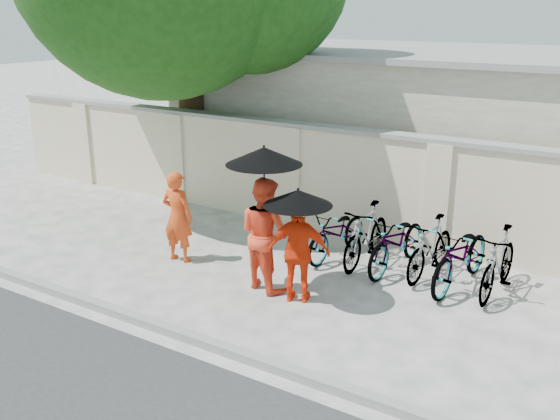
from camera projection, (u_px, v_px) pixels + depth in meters
The scene contains 15 objects.
ground at pixel (245, 289), 9.81m from camera, with size 80.00×80.00×0.00m, color silver.
kerb at pixel (172, 331), 8.42m from camera, with size 40.00×0.16×0.12m, color gray.
compound_wall at pixel (387, 190), 11.57m from camera, with size 20.00×0.30×2.00m, color beige.
building_behind at pixel (497, 131), 13.95m from camera, with size 14.00×6.00×3.20m, color beige.
monk_left at pixel (178, 217), 10.71m from camera, with size 0.58×0.38×1.60m, color #E44516.
monk_center at pixel (265, 234), 9.63m from camera, with size 0.87×0.68×1.79m, color #FC4924.
parasol_center at pixel (264, 156), 9.15m from camera, with size 1.15×1.15×1.26m.
monk_right at pixel (299, 252), 9.20m from camera, with size 0.92×0.38×1.57m, color red.
parasol_right at pixel (298, 198), 8.86m from camera, with size 1.01×1.01×0.87m.
bike_0 at pixel (337, 233), 10.97m from camera, with size 0.60×1.72×0.90m, color slate.
bike_1 at pixel (366, 235), 10.66m from camera, with size 0.49×1.75×1.05m, color slate.
bike_2 at pixel (398, 242), 10.42m from camera, with size 0.65×1.88×0.99m, color slate.
bike_3 at pixel (430, 248), 10.16m from camera, with size 0.47×1.65×0.99m, color slate.
bike_4 at pixel (462, 256), 9.76m from camera, with size 0.69×1.98×1.04m, color slate.
bike_5 at pixel (498, 262), 9.51m from camera, with size 0.49×1.73×1.04m, color slate.
Camera 1 is at (5.22, -7.28, 4.22)m, focal length 40.00 mm.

